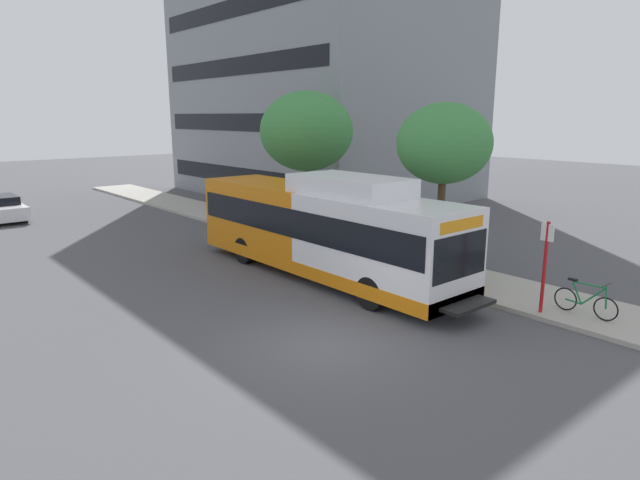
{
  "coord_description": "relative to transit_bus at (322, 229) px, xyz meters",
  "views": [
    {
      "loc": [
        -8.29,
        -9.54,
        5.53
      ],
      "look_at": [
        2.88,
        3.58,
        1.6
      ],
      "focal_mm": 30.53,
      "sensor_mm": 36.0,
      "label": 1
    }
  ],
  "objects": [
    {
      "name": "bus_stop_sign_pole",
      "position": [
        2.08,
        -7.04,
        -0.05
      ],
      "size": [
        0.1,
        0.36,
        2.6
      ],
      "color": "red",
      "rests_on": "sidewalk_curb"
    },
    {
      "name": "ground_plane",
      "position": [
        -3.76,
        3.5,
        -1.7
      ],
      "size": [
        120.0,
        120.0,
        0.0
      ],
      "primitive_type": "plane",
      "color": "#4C4C51"
    },
    {
      "name": "transit_bus",
      "position": [
        0.0,
        0.0,
        0.0
      ],
      "size": [
        2.58,
        12.25,
        3.65
      ],
      "color": "white",
      "rests_on": "ground"
    },
    {
      "name": "parked_car_far_lane",
      "position": [
        -6.33,
        19.36,
        -1.04
      ],
      "size": [
        1.8,
        4.5,
        1.33
      ],
      "color": "silver",
      "rests_on": "ground"
    },
    {
      "name": "bicycle_parked",
      "position": [
        2.76,
        -7.95,
        -1.14
      ],
      "size": [
        0.52,
        1.76,
        1.02
      ],
      "color": "black",
      "rests_on": "sidewalk_curb"
    },
    {
      "name": "street_tree_mid_block",
      "position": [
        4.4,
        6.28,
        3.12
      ],
      "size": [
        4.4,
        4.4,
        6.56
      ],
      "color": "#4C3823",
      "rests_on": "sidewalk_curb"
    },
    {
      "name": "sidewalk_curb",
      "position": [
        3.24,
        1.5,
        -1.63
      ],
      "size": [
        3.0,
        56.0,
        0.14
      ],
      "primitive_type": "cube",
      "color": "#A8A399",
      "rests_on": "ground"
    },
    {
      "name": "apartment_tower_backdrop",
      "position": [
        14.0,
        16.54,
        10.31
      ],
      "size": [
        14.0,
        19.36,
        24.02
      ],
      "color": "gray",
      "rests_on": "ground"
    },
    {
      "name": "street_tree_near_stop",
      "position": [
        4.09,
        -1.92,
        2.86
      ],
      "size": [
        3.4,
        3.4,
        5.89
      ],
      "color": "#4C3823",
      "rests_on": "sidewalk_curb"
    }
  ]
}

